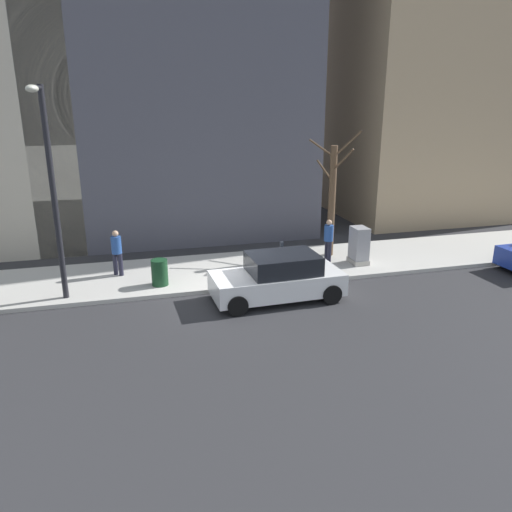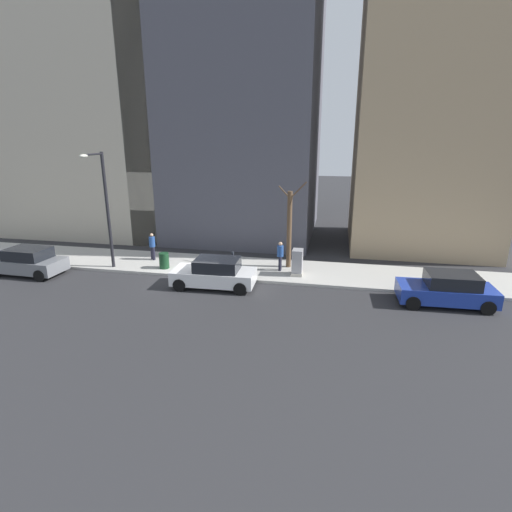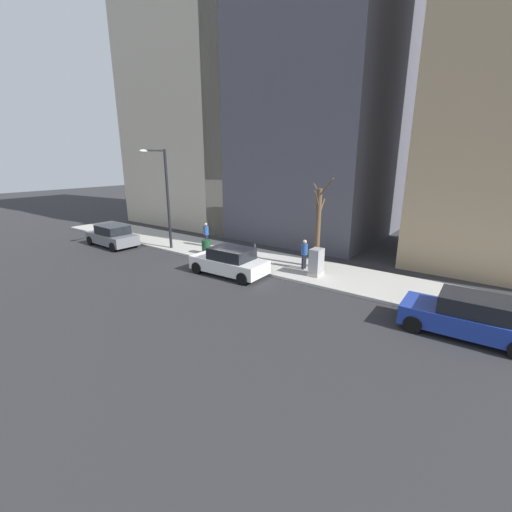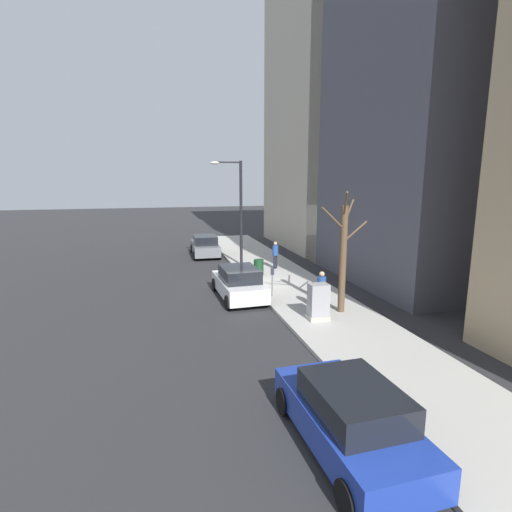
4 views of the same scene
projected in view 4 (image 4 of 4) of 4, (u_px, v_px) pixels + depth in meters
ground_plane at (252, 288)px, 20.76m from camera, size 120.00×120.00×0.00m
sidewalk at (288, 284)px, 21.23m from camera, size 4.00×36.00×0.15m
parked_car_blue at (350, 418)px, 8.25m from camera, size 2.04×4.26×1.52m
parked_car_white at (239, 283)px, 18.78m from camera, size 2.05×4.26×1.52m
parked_car_grey at (205, 246)px, 29.07m from camera, size 2.04×4.26×1.52m
parking_meter at (272, 279)px, 18.55m from camera, size 0.14×0.10×1.35m
utility_box at (318, 302)px, 15.55m from camera, size 0.83×0.61×1.43m
streetlamp at (237, 204)px, 24.80m from camera, size 1.97×0.32×6.50m
bare_tree at (343, 256)px, 16.15m from camera, size 2.28×1.70×4.98m
trash_bin at (259, 267)px, 22.74m from camera, size 0.56×0.56×0.90m
pedestrian_near_meter at (321, 288)px, 16.62m from camera, size 0.40×0.36×1.66m
pedestrian_midblock at (275, 253)px, 24.29m from camera, size 0.36×0.36×1.66m
office_block_center at (457, 61)px, 21.62m from camera, size 12.20×12.20×23.65m
office_tower_right at (364, 88)px, 31.73m from camera, size 12.90×12.90×25.26m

